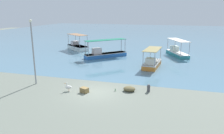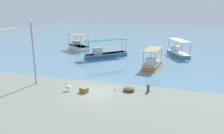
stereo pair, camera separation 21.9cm
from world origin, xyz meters
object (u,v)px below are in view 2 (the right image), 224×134
lamp_post (33,49)px  cargo_crate (84,90)px  fishing_boat_near_left (78,46)px  mooring_bollard (148,88)px  fishing_boat_near_right (105,53)px  fishing_boat_far_left (178,52)px  glass_bottle (115,90)px  net_pile (129,89)px  pelican (68,87)px  fishing_boat_center (152,63)px

lamp_post → cargo_crate: bearing=-8.9°
fishing_boat_near_left → mooring_bollard: bearing=-49.5°
fishing_boat_near_left → fishing_boat_near_right: 8.48m
fishing_boat_near_left → fishing_boat_far_left: bearing=-1.2°
cargo_crate → fishing_boat_far_left: bearing=67.9°
glass_bottle → mooring_bollard: bearing=13.4°
fishing_boat_near_left → net_pile: 22.73m
fishing_boat_near_right → pelican: size_ratio=7.33×
fishing_boat_center → glass_bottle: bearing=-103.1°
net_pile → fishing_boat_near_left: bearing=126.7°
cargo_crate → lamp_post: bearing=171.1°
fishing_boat_far_left → fishing_boat_near_right: bearing=-156.9°
fishing_boat_near_right → net_pile: fishing_boat_near_right is taller
net_pile → cargo_crate: size_ratio=1.60×
cargo_crate → net_pile: bearing=21.2°
fishing_boat_near_left → lamp_post: size_ratio=0.79×
fishing_boat_far_left → mooring_bollard: (-2.39, -17.54, -0.20)m
mooring_bollard → glass_bottle: mooring_bollard is taller
fishing_boat_far_left → mooring_bollard: fishing_boat_far_left is taller
fishing_boat_center → lamp_post: 14.56m
fishing_boat_near_right → glass_bottle: (5.47, -13.64, -0.48)m
lamp_post → cargo_crate: (5.58, -0.88, -3.28)m
fishing_boat_center → glass_bottle: size_ratio=17.91×
fishing_boat_center → fishing_boat_far_left: 9.18m
cargo_crate → glass_bottle: (2.55, 1.09, -0.12)m
fishing_boat_center → fishing_boat_near_left: size_ratio=0.97×
net_pile → glass_bottle: net_pile is taller
mooring_bollard → lamp_post: bearing=-175.3°
mooring_bollard → glass_bottle: (-2.91, -0.69, -0.26)m
pelican → glass_bottle: 4.25m
fishing_boat_near_right → lamp_post: bearing=-100.9°
fishing_boat_center → glass_bottle: (-2.23, -9.58, -0.45)m
fishing_boat_near_right → glass_bottle: 14.71m
fishing_boat_near_left → glass_bottle: (12.35, -18.59, -0.51)m
pelican → lamp_post: lamp_post is taller
net_pile → glass_bottle: (-1.22, -0.37, -0.10)m
pelican → cargo_crate: size_ratio=1.17×
cargo_crate → glass_bottle: cargo_crate is taller
fishing_boat_near_right → cargo_crate: fishing_boat_near_right is taller
pelican → glass_bottle: bearing=15.8°
lamp_post → glass_bottle: 8.82m
mooring_bollard → glass_bottle: 3.01m
fishing_boat_near_right → glass_bottle: size_ratio=21.72×
fishing_boat_center → net_pile: size_ratio=4.41×
lamp_post → cargo_crate: lamp_post is taller
lamp_post → mooring_bollard: size_ratio=9.09×
pelican → mooring_bollard: pelican is taller
fishing_boat_center → lamp_post: bearing=-136.6°
fishing_boat_far_left → glass_bottle: bearing=-106.2°
fishing_boat_center → lamp_post: (-10.36, -9.80, 2.95)m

